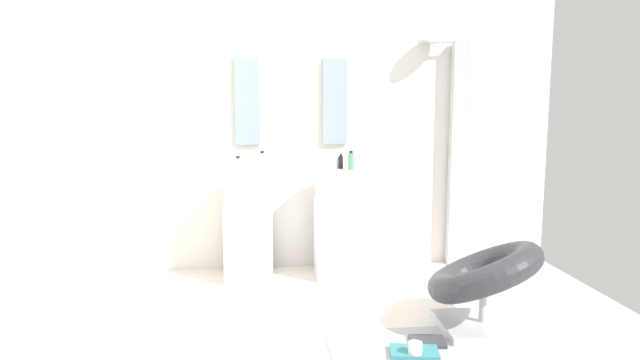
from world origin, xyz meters
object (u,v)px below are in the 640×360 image
(pedestal_sink_right, at_px, (339,223))
(soap_bottle_clear, at_px, (238,165))
(soap_bottle_grey, at_px, (352,163))
(lounge_chair, at_px, (484,279))
(soap_bottle_white, at_px, (262,162))
(magazine_charcoal, at_px, (427,341))
(shower_column, at_px, (456,149))
(soap_bottle_green, at_px, (351,161))
(coffee_mug, at_px, (415,350))
(soap_bottle_amber, at_px, (262,164))
(soap_bottle_black, at_px, (341,162))
(pedestal_sink_left, at_px, (248,225))
(magazine_teal, at_px, (414,352))

(pedestal_sink_right, xyz_separation_m, soap_bottle_clear, (-0.85, -0.09, 0.52))
(soap_bottle_grey, bearing_deg, soap_bottle_clear, -173.96)
(lounge_chair, bearing_deg, soap_bottle_grey, 118.08)
(soap_bottle_white, bearing_deg, magazine_charcoal, -54.43)
(magazine_charcoal, bearing_deg, shower_column, 73.13)
(pedestal_sink_right, distance_m, soap_bottle_green, 0.55)
(coffee_mug, relative_size, soap_bottle_clear, 0.72)
(soap_bottle_clear, distance_m, soap_bottle_amber, 0.23)
(soap_bottle_amber, height_order, soap_bottle_green, soap_bottle_green)
(coffee_mug, xyz_separation_m, soap_bottle_clear, (-1.08, 1.54, 0.93))
(soap_bottle_clear, bearing_deg, shower_column, 9.47)
(shower_column, height_order, soap_bottle_black, shower_column)
(shower_column, bearing_deg, pedestal_sink_left, -172.76)
(pedestal_sink_right, xyz_separation_m, magazine_charcoal, (0.37, -1.43, -0.45))
(pedestal_sink_left, xyz_separation_m, soap_bottle_white, (0.13, -0.02, 0.54))
(lounge_chair, xyz_separation_m, magazine_charcoal, (-0.43, -0.18, -0.33))
(pedestal_sink_right, bearing_deg, magazine_charcoal, -75.69)
(pedestal_sink_left, bearing_deg, soap_bottle_amber, 17.43)
(soap_bottle_grey, bearing_deg, shower_column, 12.72)
(shower_column, bearing_deg, soap_bottle_grey, -167.28)
(shower_column, xyz_separation_m, soap_bottle_black, (-1.08, -0.14, -0.09))
(coffee_mug, relative_size, soap_bottle_grey, 0.78)
(soap_bottle_grey, bearing_deg, lounge_chair, -61.92)
(pedestal_sink_right, xyz_separation_m, lounge_chair, (0.79, -1.25, -0.12))
(magazine_charcoal, relative_size, coffee_mug, 2.22)
(pedestal_sink_right, relative_size, lounge_chair, 0.95)
(magazine_charcoal, distance_m, soap_bottle_grey, 1.76)
(pedestal_sink_left, xyz_separation_m, soap_bottle_black, (0.80, 0.10, 0.52))
(shower_column, bearing_deg, soap_bottle_green, -165.98)
(magazine_teal, height_order, magazine_charcoal, magazine_teal)
(soap_bottle_clear, bearing_deg, soap_bottle_amber, 32.85)
(soap_bottle_amber, bearing_deg, soap_bottle_grey, -1.70)
(magazine_charcoal, bearing_deg, pedestal_sink_left, 135.56)
(shower_column, xyz_separation_m, magazine_charcoal, (-0.74, -1.67, -1.06))
(magazine_teal, relative_size, coffee_mug, 2.93)
(soap_bottle_white, bearing_deg, pedestal_sink_left, 173.10)
(magazine_teal, distance_m, soap_bottle_clear, 2.09)
(pedestal_sink_right, height_order, magazine_teal, pedestal_sink_right)
(soap_bottle_black, relative_size, soap_bottle_green, 0.79)
(soap_bottle_white, bearing_deg, soap_bottle_grey, 2.27)
(pedestal_sink_left, distance_m, soap_bottle_white, 0.55)
(soap_bottle_clear, height_order, soap_bottle_white, soap_bottle_white)
(soap_bottle_clear, relative_size, soap_bottle_grey, 1.09)
(coffee_mug, xyz_separation_m, soap_bottle_amber, (-0.89, 1.66, 0.93))
(soap_bottle_clear, bearing_deg, lounge_chair, -35.41)
(soap_bottle_clear, xyz_separation_m, soap_bottle_amber, (0.19, 0.12, -0.01))
(magazine_charcoal, bearing_deg, lounge_chair, 30.20)
(soap_bottle_clear, distance_m, soap_bottle_white, 0.21)
(pedestal_sink_left, height_order, lounge_chair, pedestal_sink_left)
(soap_bottle_white, xyz_separation_m, soap_bottle_amber, (-0.01, 0.05, -0.02))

